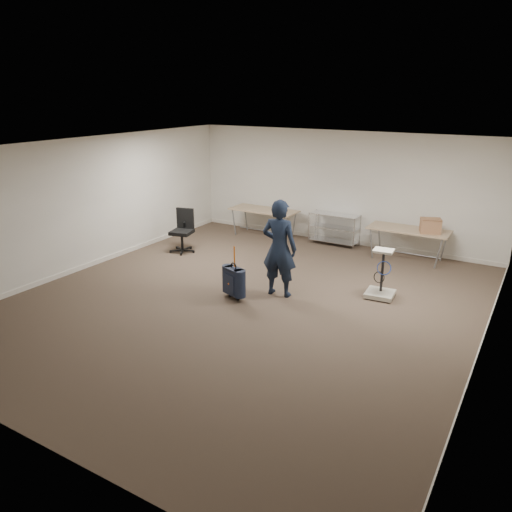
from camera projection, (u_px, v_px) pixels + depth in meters
The scene contains 10 objects.
ground at pixel (246, 301), 9.23m from camera, with size 9.00×9.00×0.00m, color #443729.
room_shell at pixel (281, 276), 10.34m from camera, with size 8.00×9.00×9.00m.
folding_table_left at pixel (264, 211), 13.16m from camera, with size 1.80×0.75×0.73m.
folding_table_right at pixel (409, 231), 11.32m from camera, with size 1.80×0.75×0.73m.
wire_shelf at pixel (334, 228), 12.52m from camera, with size 1.22×0.47×0.80m.
person at pixel (279, 248), 9.26m from camera, with size 0.68×0.44×1.86m, color black.
suitcase at pixel (234, 281), 9.25m from camera, with size 0.43×0.33×1.02m.
office_chair at pixel (183, 239), 12.02m from camera, with size 0.62×0.62×1.03m.
equipment_cart at pixel (381, 285), 9.36m from camera, with size 0.55×0.55×0.94m.
cardboard_box at pixel (430, 226), 10.95m from camera, with size 0.43×0.32×0.32m, color #9F6F4A.
Camera 1 is at (4.50, -7.20, 3.72)m, focal length 35.00 mm.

